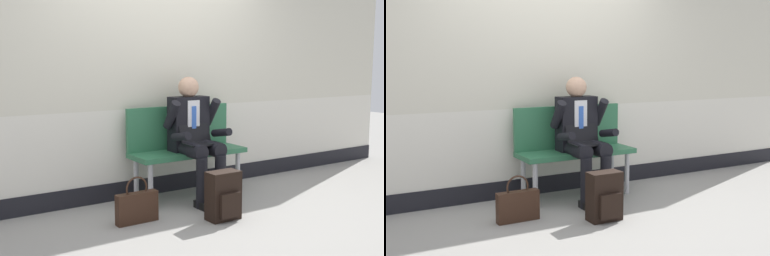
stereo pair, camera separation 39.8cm
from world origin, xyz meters
TOP-DOWN VIEW (x-y plane):
  - ground_plane at (0.00, 0.00)m, footprint 18.00×18.00m
  - station_wall at (0.00, 0.68)m, footprint 6.99×0.14m
  - bench_with_person at (0.18, 0.40)m, footprint 1.21×0.42m
  - person_seated at (0.18, 0.20)m, footprint 0.57×0.70m
  - backpack at (0.04, -0.46)m, footprint 0.30×0.20m
  - handbag at (-0.64, -0.11)m, footprint 0.38×0.09m

SIDE VIEW (x-z plane):
  - ground_plane at x=0.00m, z-range 0.00..0.00m
  - handbag at x=-0.64m, z-range -0.06..0.35m
  - backpack at x=0.04m, z-range -0.01..0.43m
  - bench_with_person at x=0.18m, z-range 0.08..1.01m
  - person_seated at x=0.18m, z-range 0.04..1.28m
  - station_wall at x=0.00m, z-range -0.01..2.84m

